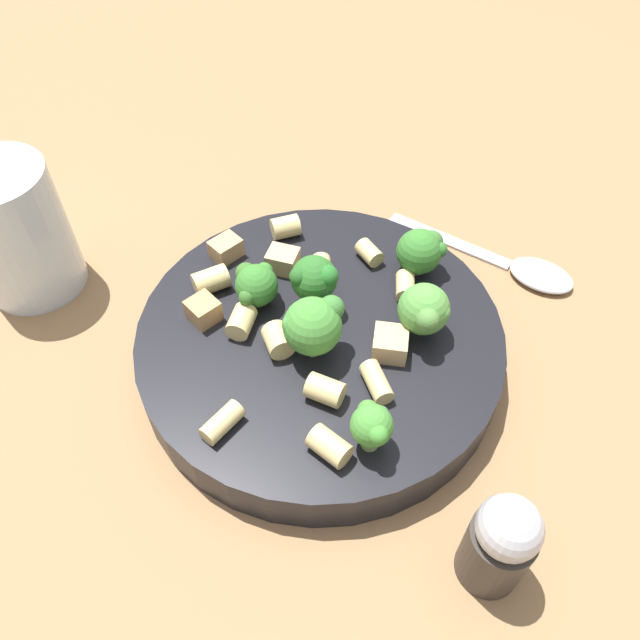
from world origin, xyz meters
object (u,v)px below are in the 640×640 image
Objects in this scene: broccoli_floret_4 at (319,326)px; rigatoni_9 at (377,382)px; rigatoni_2 at (369,253)px; pepper_shaker at (500,543)px; rigatoni_1 at (405,286)px; rigatoni_6 at (330,446)px; rigatoni_0 at (278,340)px; rigatoni_8 at (322,270)px; broccoli_floret_5 at (314,279)px; broccoli_floret_1 at (372,425)px; drinking_glass at (19,238)px; broccoli_floret_2 at (256,284)px; broccoli_floret_3 at (425,310)px; chicken_chunk_3 at (283,260)px; rigatoni_4 at (211,280)px; rigatoni_5 at (241,322)px; rigatoni_3 at (285,227)px; spoon at (516,266)px; chicken_chunk_2 at (390,344)px; broccoli_floret_0 at (421,251)px; rigatoni_7 at (325,390)px; rigatoni_10 at (222,422)px; chicken_chunk_1 at (226,249)px; chicken_chunk_0 at (203,310)px; pasta_bowl at (320,341)px.

broccoli_floret_4 is 0.05m from rigatoni_9.
pepper_shaker reaches higher than rigatoni_2.
rigatoni_6 is (-0.02, -0.14, 0.00)m from rigatoni_1.
rigatoni_8 is at bearing 80.14° from rigatoni_0.
broccoli_floret_5 reaches higher than rigatoni_9.
drinking_glass reaches higher than broccoli_floret_1.
rigatoni_8 is (-0.04, 0.14, -0.00)m from rigatoni_6.
rigatoni_2 is at bearing 138.62° from rigatoni_1.
broccoli_floret_2 is 0.12m from broccoli_floret_3.
chicken_chunk_3 is (-0.03, 0.00, 0.00)m from rigatoni_8.
rigatoni_2 is 0.81× the size of rigatoni_4.
drinking_glass reaches higher than rigatoni_5.
rigatoni_3 is at bearing 88.04° from rigatoni_5.
broccoli_floret_1 is at bearing -112.54° from spoon.
rigatoni_9 is at bearing -96.37° from chicken_chunk_2.
spoon is at bearing 63.64° from rigatoni_6.
broccoli_floret_5 is 0.40× the size of drinking_glass.
broccoli_floret_0 is 0.17m from rigatoni_6.
broccoli_floret_3 reaches higher than broccoli_floret_0.
broccoli_floret_5 reaches higher than rigatoni_7.
broccoli_floret_0 reaches higher than rigatoni_8.
broccoli_floret_2 is 0.11m from rigatoni_10.
chicken_chunk_1 is (-0.11, -0.02, 0.00)m from rigatoni_2.
broccoli_floret_0 is at bearing -3.81° from rigatoni_2.
chicken_chunk_1 is at bearing -172.35° from broccoli_floret_0.
pepper_shaker reaches higher than chicken_chunk_3.
rigatoni_0 is 0.18m from pepper_shaker.
broccoli_floret_1 is 0.12m from broccoli_floret_5.
rigatoni_8 is 1.13× the size of chicken_chunk_0.
pasta_bowl is 0.10m from rigatoni_3.
rigatoni_1 is 0.99× the size of rigatoni_5.
broccoli_floret_1 is 1.52× the size of chicken_chunk_2.
broccoli_floret_3 is 0.09m from rigatoni_8.
rigatoni_10 is 1.21× the size of chicken_chunk_2.
rigatoni_8 is at bearing 104.68° from rigatoni_7.
broccoli_floret_0 is 0.08m from chicken_chunk_2.
broccoli_floret_0 is at bearing 51.56° from pasta_bowl.
rigatoni_10 is 0.26× the size of drinking_glass.
broccoli_floret_3 reaches higher than chicken_chunk_1.
spoon is at bearing 23.83° from rigatoni_2.
broccoli_floret_0 is at bearing 37.90° from rigatoni_5.
rigatoni_5 is 0.21m from pepper_shaker.
chicken_chunk_1 reaches higher than spoon.
rigatoni_1 is (-0.01, -0.03, -0.01)m from broccoli_floret_0.
broccoli_floret_4 is 0.03m from rigatoni_0.
broccoli_floret_4 reaches higher than broccoli_floret_0.
chicken_chunk_3 is at bearing -167.52° from broccoli_floret_0.
broccoli_floret_0 is 0.23× the size of spoon.
broccoli_floret_4 is 1.87× the size of rigatoni_4.
chicken_chunk_2 is 0.22× the size of drinking_glass.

